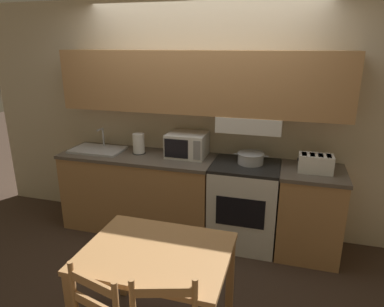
{
  "coord_description": "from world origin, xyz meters",
  "views": [
    {
      "loc": [
        0.94,
        -3.62,
        2.07
      ],
      "look_at": [
        0.05,
        -0.55,
        1.05
      ],
      "focal_mm": 32.0,
      "sensor_mm": 36.0,
      "label": 1
    }
  ],
  "objects_px": {
    "cooking_pot": "(251,158)",
    "dining_table": "(157,264)",
    "toaster": "(316,163)",
    "paper_towel_roll": "(139,144)",
    "stove_range": "(244,204)",
    "sink_basin": "(98,149)",
    "microwave": "(187,145)"
  },
  "relations": [
    {
      "from": "toaster",
      "to": "sink_basin",
      "type": "bearing_deg",
      "value": 179.46
    },
    {
      "from": "cooking_pot",
      "to": "dining_table",
      "type": "bearing_deg",
      "value": -106.52
    },
    {
      "from": "stove_range",
      "to": "microwave",
      "type": "relative_size",
      "value": 2.15
    },
    {
      "from": "paper_towel_roll",
      "to": "dining_table",
      "type": "xyz_separation_m",
      "value": [
        0.81,
        -1.5,
        -0.38
      ]
    },
    {
      "from": "dining_table",
      "to": "sink_basin",
      "type": "bearing_deg",
      "value": 131.87
    },
    {
      "from": "stove_range",
      "to": "paper_towel_roll",
      "type": "xyz_separation_m",
      "value": [
        -1.21,
        0.05,
        0.56
      ]
    },
    {
      "from": "toaster",
      "to": "sink_basin",
      "type": "height_order",
      "value": "sink_basin"
    },
    {
      "from": "toaster",
      "to": "paper_towel_roll",
      "type": "xyz_separation_m",
      "value": [
        -1.88,
        0.07,
        0.02
      ]
    },
    {
      "from": "stove_range",
      "to": "cooking_pot",
      "type": "xyz_separation_m",
      "value": [
        0.04,
        0.05,
        0.51
      ]
    },
    {
      "from": "stove_range",
      "to": "toaster",
      "type": "distance_m",
      "value": 0.86
    },
    {
      "from": "toaster",
      "to": "dining_table",
      "type": "distance_m",
      "value": 1.82
    },
    {
      "from": "microwave",
      "to": "toaster",
      "type": "distance_m",
      "value": 1.33
    },
    {
      "from": "microwave",
      "to": "stove_range",
      "type": "bearing_deg",
      "value": -8.53
    },
    {
      "from": "cooking_pot",
      "to": "paper_towel_roll",
      "type": "relative_size",
      "value": 1.57
    },
    {
      "from": "stove_range",
      "to": "sink_basin",
      "type": "bearing_deg",
      "value": -179.92
    },
    {
      "from": "stove_range",
      "to": "toaster",
      "type": "relative_size",
      "value": 2.73
    },
    {
      "from": "toaster",
      "to": "dining_table",
      "type": "height_order",
      "value": "toaster"
    },
    {
      "from": "toaster",
      "to": "dining_table",
      "type": "relative_size",
      "value": 0.33
    },
    {
      "from": "toaster",
      "to": "sink_basin",
      "type": "relative_size",
      "value": 0.56
    },
    {
      "from": "microwave",
      "to": "paper_towel_roll",
      "type": "distance_m",
      "value": 0.55
    },
    {
      "from": "cooking_pot",
      "to": "dining_table",
      "type": "xyz_separation_m",
      "value": [
        -0.45,
        -1.5,
        -0.33
      ]
    },
    {
      "from": "stove_range",
      "to": "microwave",
      "type": "height_order",
      "value": "microwave"
    },
    {
      "from": "cooking_pot",
      "to": "paper_towel_roll",
      "type": "height_order",
      "value": "paper_towel_roll"
    },
    {
      "from": "stove_range",
      "to": "sink_basin",
      "type": "relative_size",
      "value": 1.52
    },
    {
      "from": "toaster",
      "to": "microwave",
      "type": "bearing_deg",
      "value": 174.66
    },
    {
      "from": "toaster",
      "to": "paper_towel_roll",
      "type": "bearing_deg",
      "value": 177.83
    },
    {
      "from": "sink_basin",
      "to": "stove_range",
      "type": "bearing_deg",
      "value": 0.08
    },
    {
      "from": "sink_basin",
      "to": "microwave",
      "type": "bearing_deg",
      "value": 5.53
    },
    {
      "from": "sink_basin",
      "to": "paper_towel_roll",
      "type": "distance_m",
      "value": 0.51
    },
    {
      "from": "cooking_pot",
      "to": "dining_table",
      "type": "relative_size",
      "value": 0.36
    },
    {
      "from": "paper_towel_roll",
      "to": "dining_table",
      "type": "distance_m",
      "value": 1.75
    },
    {
      "from": "microwave",
      "to": "dining_table",
      "type": "height_order",
      "value": "microwave"
    }
  ]
}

